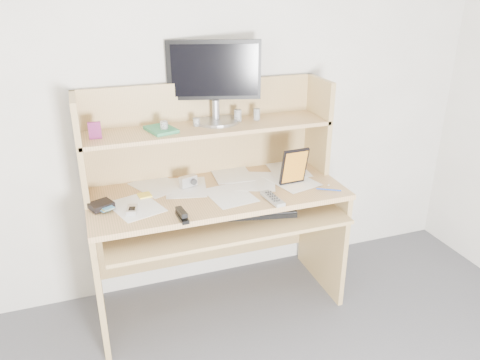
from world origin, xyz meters
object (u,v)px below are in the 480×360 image
object	(u,v)px
game_case	(294,167)
monitor	(214,79)
desk	(213,194)
keyboard	(248,210)
tv_remote	(272,199)

from	to	relation	value
game_case	monitor	xyz separation A→B (m)	(-0.36, 0.30, 0.46)
desk	game_case	distance (m)	0.49
game_case	keyboard	bearing A→B (deg)	-173.65
game_case	monitor	world-z (taller)	monitor
desk	tv_remote	size ratio (longest dim) A/B	7.63
tv_remote	monitor	distance (m)	0.74
keyboard	monitor	size ratio (longest dim) A/B	1.06
tv_remote	monitor	xyz separation A→B (m)	(-0.17, 0.45, 0.55)
desk	game_case	xyz separation A→B (m)	(0.43, -0.15, 0.17)
monitor	tv_remote	bearing A→B (deg)	-53.97
desk	keyboard	xyz separation A→B (m)	(0.14, -0.20, -0.03)
tv_remote	game_case	size ratio (longest dim) A/B	0.85
keyboard	game_case	world-z (taller)	game_case
keyboard	game_case	bearing A→B (deg)	22.78
desk	tv_remote	distance (m)	0.39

